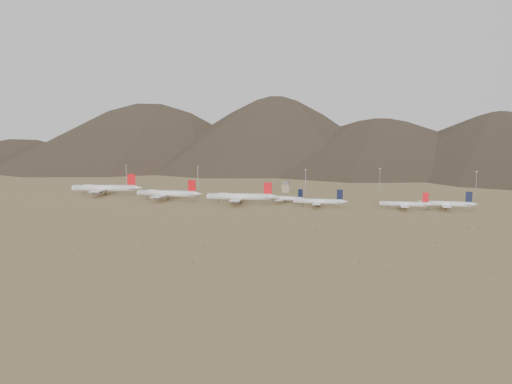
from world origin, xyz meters
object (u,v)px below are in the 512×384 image
(widebody_west, at_px, (105,188))
(control_tower, at_px, (286,187))
(widebody_centre, at_px, (167,193))
(narrowbody_b, at_px, (320,201))
(narrowbody_a, at_px, (286,198))
(widebody_east, at_px, (240,196))

(widebody_west, distance_m, control_tower, 184.43)
(widebody_centre, relative_size, narrowbody_b, 1.41)
(widebody_west, bearing_deg, narrowbody_a, -16.81)
(widebody_west, distance_m, widebody_centre, 80.13)
(narrowbody_b, distance_m, control_tower, 112.26)
(widebody_centre, distance_m, control_tower, 131.07)
(narrowbody_b, relative_size, control_tower, 3.79)
(widebody_west, relative_size, narrowbody_a, 1.80)
(widebody_centre, relative_size, narrowbody_a, 1.66)
(widebody_east, relative_size, control_tower, 5.27)
(widebody_centre, bearing_deg, widebody_west, 162.36)
(widebody_west, xyz_separation_m, narrowbody_b, (219.81, -19.70, -2.45))
(widebody_centre, distance_m, narrowbody_a, 109.22)
(narrowbody_b, bearing_deg, widebody_west, 167.55)
(narrowbody_a, relative_size, control_tower, 3.23)
(widebody_west, height_order, widebody_centre, widebody_west)
(widebody_centre, xyz_separation_m, narrowbody_b, (141.65, -2.08, -1.69))
(narrowbody_a, bearing_deg, narrowbody_b, -19.10)
(control_tower, bearing_deg, widebody_east, -99.24)
(widebody_west, xyz_separation_m, control_tower, (166.58, 79.14, -2.01))
(widebody_centre, bearing_deg, widebody_east, -7.68)
(narrowbody_b, bearing_deg, widebody_centre, 171.82)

